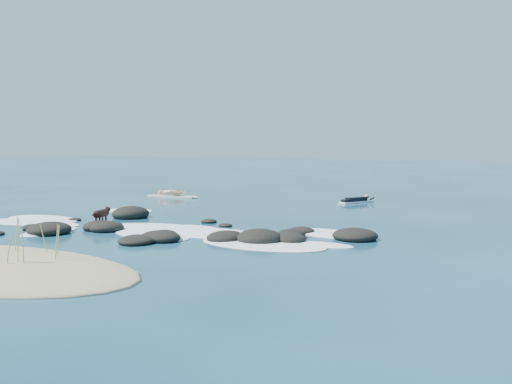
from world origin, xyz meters
The scene contains 6 objects.
ground centered at (0.00, 0.00, 0.00)m, with size 160.00×160.00×0.00m, color #0A2642.
reef_rocks centered at (0.61, -2.03, 0.12)m, with size 14.74×6.48×0.61m.
breaking_foam centered at (0.13, -1.48, 0.01)m, with size 14.81×7.90×0.12m.
standing_surfer_rig centered at (-5.59, 8.35, 0.69)m, with size 3.08×0.85×1.75m.
paddling_surfer_rig centered at (4.17, 9.94, 0.13)m, with size 1.48×2.04×0.38m.
dog centered at (-1.79, -1.74, 0.47)m, with size 0.36×1.11×0.71m.
Camera 1 is at (11.69, -17.38, 2.97)m, focal length 40.00 mm.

